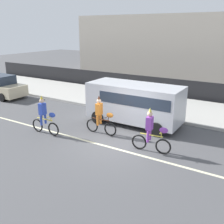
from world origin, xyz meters
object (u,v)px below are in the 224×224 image
at_px(parked_van_silver, 136,101).
at_px(parade_cyclist_orange, 101,118).
at_px(parked_car_beige, 0,87).
at_px(parade_cyclist_cobalt, 45,117).
at_px(parade_cyclist_purple, 152,133).

bearing_deg(parked_van_silver, parade_cyclist_orange, -110.50).
height_order(parade_cyclist_orange, parked_car_beige, parade_cyclist_orange).
bearing_deg(parked_car_beige, parked_van_silver, 0.11).
relative_size(parade_cyclist_cobalt, parade_cyclist_purple, 1.00).
distance_m(parade_cyclist_orange, parked_van_silver, 2.30).
relative_size(parade_cyclist_cobalt, parade_cyclist_orange, 1.00).
relative_size(parade_cyclist_orange, parade_cyclist_purple, 1.00).
bearing_deg(parade_cyclist_orange, parked_car_beige, 168.81).
height_order(parade_cyclist_cobalt, parked_van_silver, parked_van_silver).
bearing_deg(parked_van_silver, parked_car_beige, -179.89).
bearing_deg(parade_cyclist_purple, parade_cyclist_orange, 169.59).
height_order(parade_cyclist_cobalt, parade_cyclist_purple, same).
relative_size(parade_cyclist_purple, parked_car_beige, 0.47).
bearing_deg(parked_car_beige, parade_cyclist_orange, -11.19).
bearing_deg(parade_cyclist_orange, parked_van_silver, 69.50).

